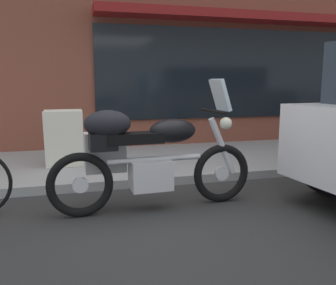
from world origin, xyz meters
name	(u,v)px	position (x,y,z in m)	size (l,w,h in m)	color
ground_plane	(169,216)	(0.00, 0.00, 0.00)	(80.00, 80.00, 0.00)	#2D2D2D
touring_motorcycle	(143,154)	(-0.21, 0.29, 0.61)	(2.27, 0.63, 1.42)	black
sandwich_board_sign	(64,139)	(-1.05, 2.05, 0.55)	(0.55, 0.40, 0.85)	silver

